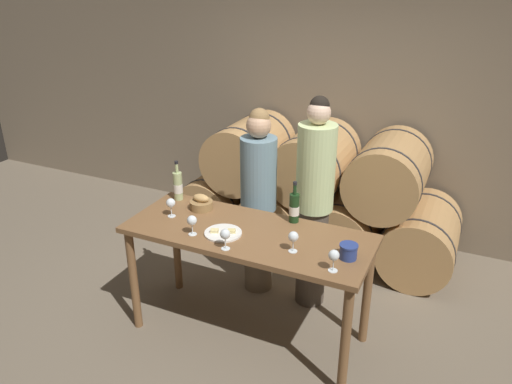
% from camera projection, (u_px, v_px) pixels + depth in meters
% --- Properties ---
extents(ground_plane, '(10.00, 10.00, 0.00)m').
position_uv_depth(ground_plane, '(248.00, 332.00, 3.91)').
color(ground_plane, '#726654').
extents(stone_wall_back, '(10.00, 0.12, 3.20)m').
position_uv_depth(stone_wall_back, '(338.00, 80.00, 4.98)').
color(stone_wall_back, '#7F705B').
rests_on(stone_wall_back, ground_plane).
extents(barrel_stack, '(2.77, 0.92, 1.26)m').
position_uv_depth(barrel_stack, '(314.00, 194.00, 4.91)').
color(barrel_stack, tan).
rests_on(barrel_stack, ground_plane).
extents(tasting_table, '(1.78, 0.71, 0.90)m').
position_uv_depth(tasting_table, '(248.00, 246.00, 3.59)').
color(tasting_table, brown).
rests_on(tasting_table, ground_plane).
extents(person_left, '(0.30, 0.30, 1.62)m').
position_uv_depth(person_left, '(259.00, 201.00, 4.15)').
color(person_left, '#756651').
rests_on(person_left, ground_plane).
extents(person_right, '(0.30, 0.30, 1.77)m').
position_uv_depth(person_right, '(314.00, 203.00, 3.93)').
color(person_right, '#4C4238').
rests_on(person_right, ground_plane).
extents(wine_bottle_red, '(0.08, 0.08, 0.32)m').
position_uv_depth(wine_bottle_red, '(294.00, 208.00, 3.64)').
color(wine_bottle_red, '#193819').
rests_on(wine_bottle_red, tasting_table).
extents(wine_bottle_white, '(0.08, 0.08, 0.33)m').
position_uv_depth(wine_bottle_white, '(178.00, 186.00, 4.00)').
color(wine_bottle_white, '#ADBC7F').
rests_on(wine_bottle_white, tasting_table).
extents(blue_crock, '(0.12, 0.12, 0.10)m').
position_uv_depth(blue_crock, '(349.00, 251.00, 3.19)').
color(blue_crock, navy).
rests_on(blue_crock, tasting_table).
extents(bread_basket, '(0.18, 0.18, 0.12)m').
position_uv_depth(bread_basket, '(201.00, 203.00, 3.86)').
color(bread_basket, olive).
rests_on(bread_basket, tasting_table).
extents(cheese_plate, '(0.27, 0.27, 0.04)m').
position_uv_depth(cheese_plate, '(223.00, 233.00, 3.51)').
color(cheese_plate, white).
rests_on(cheese_plate, tasting_table).
extents(wine_glass_far_left, '(0.07, 0.07, 0.15)m').
position_uv_depth(wine_glass_far_left, '(171.00, 204.00, 3.72)').
color(wine_glass_far_left, white).
rests_on(wine_glass_far_left, tasting_table).
extents(wine_glass_left, '(0.07, 0.07, 0.15)m').
position_uv_depth(wine_glass_left, '(192.00, 221.00, 3.46)').
color(wine_glass_left, white).
rests_on(wine_glass_left, tasting_table).
extents(wine_glass_center, '(0.07, 0.07, 0.15)m').
position_uv_depth(wine_glass_center, '(225.00, 235.00, 3.28)').
color(wine_glass_center, white).
rests_on(wine_glass_center, tasting_table).
extents(wine_glass_right, '(0.07, 0.07, 0.15)m').
position_uv_depth(wine_glass_right, '(293.00, 237.00, 3.25)').
color(wine_glass_right, white).
rests_on(wine_glass_right, tasting_table).
extents(wine_glass_far_right, '(0.07, 0.07, 0.15)m').
position_uv_depth(wine_glass_far_right, '(334.00, 256.00, 3.03)').
color(wine_glass_far_right, white).
rests_on(wine_glass_far_right, tasting_table).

